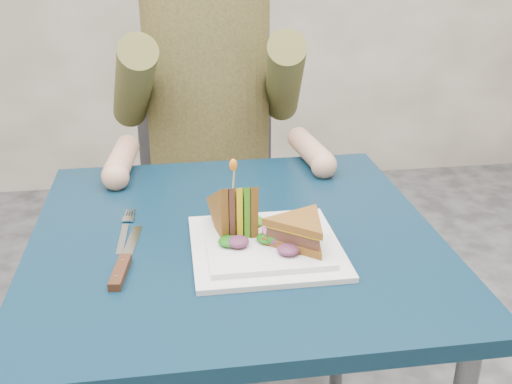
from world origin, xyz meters
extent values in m
cube|color=#081E2F|center=(0.00, 0.00, 0.71)|extent=(0.75, 0.75, 0.03)
cylinder|color=#595B5E|center=(-0.32, 0.32, 0.35)|extent=(0.04, 0.04, 0.70)
cylinder|color=#595B5E|center=(0.32, 0.32, 0.35)|extent=(0.04, 0.04, 0.70)
cube|color=#47474C|center=(0.00, 0.65, 0.45)|extent=(0.42, 0.40, 0.04)
cube|color=#47474C|center=(0.00, 0.83, 0.70)|extent=(0.42, 0.03, 0.46)
cylinder|color=#47474C|center=(-0.18, 0.48, 0.21)|extent=(0.02, 0.02, 0.43)
cylinder|color=#47474C|center=(0.18, 0.48, 0.21)|extent=(0.02, 0.02, 0.43)
cylinder|color=#47474C|center=(-0.18, 0.82, 0.21)|extent=(0.02, 0.02, 0.43)
cylinder|color=#47474C|center=(0.18, 0.82, 0.21)|extent=(0.02, 0.02, 0.43)
cylinder|color=brown|center=(0.00, 0.63, 0.87)|extent=(0.34, 0.34, 0.52)
cylinder|color=brown|center=(-0.20, 0.54, 0.89)|extent=(0.15, 0.39, 0.31)
cylinder|color=tan|center=(-0.23, 0.34, 0.76)|extent=(0.08, 0.20, 0.06)
sphere|color=tan|center=(-0.23, 0.24, 0.76)|extent=(0.06, 0.06, 0.06)
cylinder|color=brown|center=(0.20, 0.54, 0.89)|extent=(0.15, 0.39, 0.31)
cylinder|color=tan|center=(0.23, 0.34, 0.76)|extent=(0.08, 0.20, 0.06)
sphere|color=tan|center=(0.23, 0.24, 0.76)|extent=(0.06, 0.06, 0.06)
cube|color=white|center=(0.05, -0.08, 0.73)|extent=(0.26, 0.26, 0.01)
cube|color=white|center=(0.05, -0.08, 0.74)|extent=(0.21, 0.21, 0.01)
cube|color=silver|center=(-0.21, 0.00, 0.73)|extent=(0.02, 0.12, 0.00)
cube|color=silver|center=(-0.20, 0.08, 0.73)|extent=(0.02, 0.02, 0.00)
cube|color=silver|center=(-0.20, 0.10, 0.73)|extent=(0.01, 0.03, 0.00)
cube|color=silver|center=(-0.20, 0.10, 0.73)|extent=(0.01, 0.03, 0.00)
cube|color=silver|center=(-0.19, 0.10, 0.73)|extent=(0.01, 0.03, 0.00)
cube|color=silver|center=(-0.19, 0.10, 0.73)|extent=(0.01, 0.03, 0.00)
cube|color=silver|center=(-0.19, -0.02, 0.73)|extent=(0.04, 0.14, 0.00)
cube|color=black|center=(-0.20, -0.13, 0.74)|extent=(0.03, 0.10, 0.01)
cylinder|color=silver|center=(-0.20, -0.10, 0.74)|extent=(0.01, 0.01, 0.00)
cylinder|color=silver|center=(-0.21, -0.15, 0.74)|extent=(0.01, 0.01, 0.00)
cylinder|color=tan|center=(0.00, -0.03, 0.85)|extent=(0.01, 0.01, 0.06)
ellipsoid|color=orange|center=(0.00, -0.03, 0.88)|extent=(0.01, 0.01, 0.02)
torus|color=#9E4C7A|center=(0.06, -0.07, 0.77)|extent=(0.04, 0.04, 0.02)
camera|label=1|loc=(-0.11, -0.99, 1.25)|focal=42.00mm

